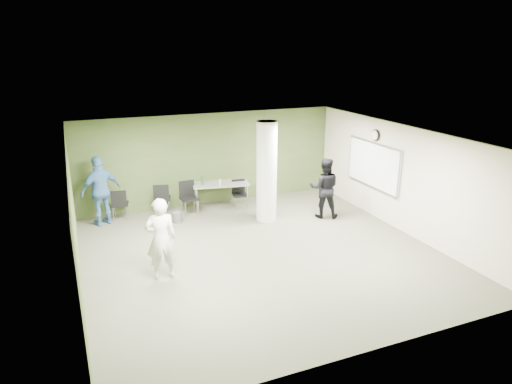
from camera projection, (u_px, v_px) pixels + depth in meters
name	position (u px, v px, depth m)	size (l,w,h in m)	color
floor	(261.00, 254.00, 10.83)	(8.00, 8.00, 0.00)	#4F4E3F
ceiling	(262.00, 137.00, 9.97)	(8.00, 8.00, 0.00)	white
wall_back	(210.00, 159.00, 13.92)	(8.00, 0.02, 2.80)	#3A4E24
wall_left	(75.00, 223.00, 8.95)	(0.02, 8.00, 2.80)	#3A4E24
wall_right_cream	(403.00, 179.00, 11.85)	(0.02, 8.00, 2.80)	beige
column	(267.00, 172.00, 12.52)	(0.56, 0.56, 2.80)	silver
whiteboard	(373.00, 165.00, 12.85)	(0.05, 2.30, 1.30)	silver
wall_clock	(375.00, 135.00, 12.59)	(0.06, 0.32, 0.32)	black
folding_table	(220.00, 185.00, 13.63)	(1.77, 1.03, 1.04)	gray
wastebasket	(177.00, 217.00, 12.71)	(0.26, 0.26, 0.30)	#4C4C4C
chair_back_left	(120.00, 202.00, 12.79)	(0.52, 0.52, 0.89)	black
chair_back_right	(162.00, 196.00, 13.21)	(0.56, 0.56, 0.92)	black
chair_table_left	(188.00, 195.00, 13.29)	(0.51, 0.51, 0.96)	black
chair_table_right	(239.00, 192.00, 13.80)	(0.48, 0.48, 0.85)	black
woman_white	(161.00, 239.00, 9.46)	(0.65, 0.43, 1.78)	silver
man_black	(324.00, 188.00, 12.90)	(0.84, 0.66, 1.73)	black
man_blue	(101.00, 191.00, 12.33)	(1.13, 0.47, 1.93)	teal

